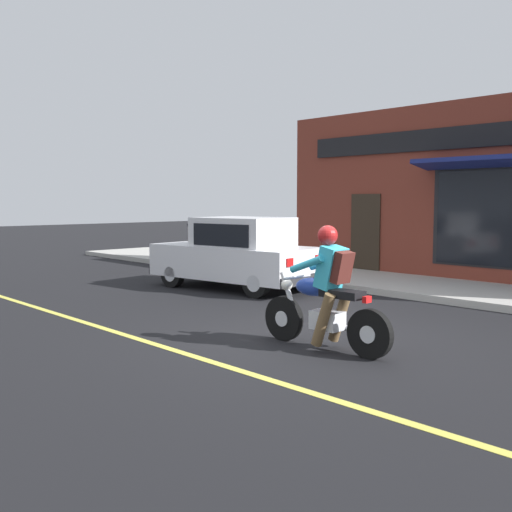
# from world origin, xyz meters

# --- Properties ---
(ground_plane) EXTENTS (80.00, 80.00, 0.00)m
(ground_plane) POSITION_xyz_m (0.00, 0.00, 0.00)
(ground_plane) COLOR black
(sidewalk_curb) EXTENTS (2.60, 22.00, 0.14)m
(sidewalk_curb) POSITION_xyz_m (5.17, 3.00, 0.07)
(sidewalk_curb) COLOR #ADAAA3
(sidewalk_curb) RESTS_ON ground
(lane_stripe) EXTENTS (0.12, 19.80, 0.01)m
(lane_stripe) POSITION_xyz_m (-1.80, 3.00, 0.00)
(lane_stripe) COLOR #D1C64C
(lane_stripe) RESTS_ON ground
(storefront_building) EXTENTS (1.25, 10.86, 4.20)m
(storefront_building) POSITION_xyz_m (6.70, 0.72, 2.11)
(storefront_building) COLOR maroon
(storefront_building) RESTS_ON ground
(motorcycle_with_rider) EXTENTS (0.57, 2.02, 1.62)m
(motorcycle_with_rider) POSITION_xyz_m (-0.32, -0.62, 0.68)
(motorcycle_with_rider) COLOR black
(motorcycle_with_rider) RESTS_ON ground
(car_hatchback) EXTENTS (2.13, 3.96, 1.57)m
(car_hatchback) POSITION_xyz_m (2.39, 4.21, 0.77)
(car_hatchback) COLOR black
(car_hatchback) RESTS_ON ground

